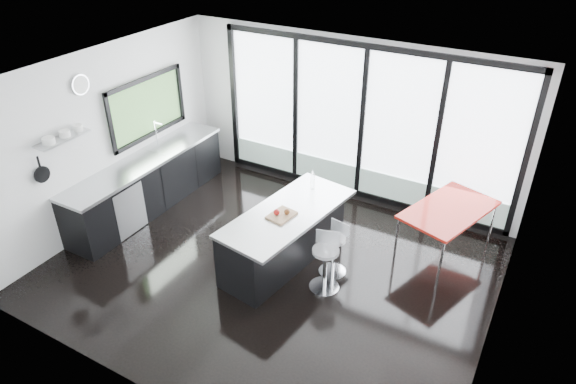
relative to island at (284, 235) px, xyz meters
The scene contains 11 objects.
floor 0.51m from the island, 106.09° to the right, with size 6.00×5.00×0.00m, color black.
ceiling 2.36m from the island, 106.09° to the right, with size 6.00×5.00×0.00m, color white.
wall_back 2.38m from the island, 84.81° to the left, with size 6.00×0.09×2.80m.
wall_front 2.90m from the island, 91.44° to the right, with size 6.00×0.00×2.80m, color silver.
wall_left 3.24m from the island, behind, with size 0.26×5.00×2.80m.
wall_right 3.09m from the island, ahead, with size 0.00×5.00×2.80m, color silver.
counter_cabinets 2.75m from the island, behind, with size 0.69×3.24×1.36m.
island is the anchor object (origin of this frame).
bar_stool_near 0.84m from the island, 18.94° to the right, with size 0.42×0.42×0.66m, color silver.
bar_stool_far 0.76m from the island, ahead, with size 0.39×0.39×0.62m, color silver.
red_table 2.39m from the island, 33.58° to the left, with size 0.84×1.47×0.79m, color maroon.
Camera 1 is at (3.08, -5.00, 4.78)m, focal length 32.00 mm.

